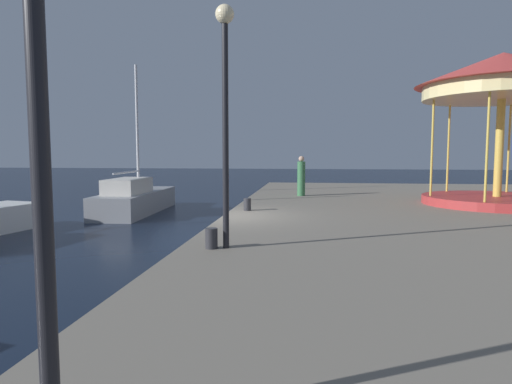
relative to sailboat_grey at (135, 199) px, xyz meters
The scene contains 8 objects.
ground_plane 7.75m from the sailboat_grey, 48.38° to the right, with size 120.00×120.00×0.00m, color black.
quay_dock 14.09m from the sailboat_grey, 24.18° to the right, with size 15.45×29.53×0.80m, color gray.
sailboat_grey is the anchor object (origin of this frame).
carousel 15.07m from the sailboat_grey, ahead, with size 5.88×5.88×5.36m.
lamp_post_mid_promenade 12.32m from the sailboat_grey, 59.24° to the right, with size 0.36×0.36×4.64m.
bollard_center 7.30m from the sailboat_grey, 38.82° to the right, with size 0.24×0.24×0.40m, color #2D2D33.
bollard_south 11.81m from the sailboat_grey, 60.59° to the right, with size 0.24×0.24×0.40m, color #2D2D33.
person_by_the_water 7.39m from the sailboat_grey, ahead, with size 0.34×0.34×1.72m.
Camera 1 is at (2.58, -12.85, 2.67)m, focal length 31.03 mm.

